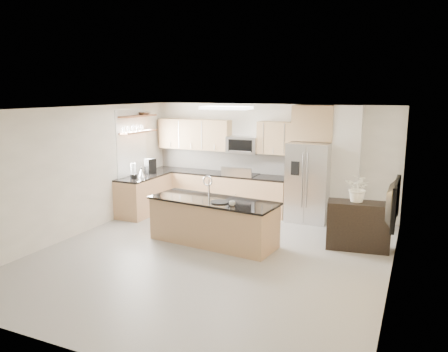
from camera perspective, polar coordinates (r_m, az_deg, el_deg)
The scene contains 27 objects.
floor at distance 7.94m, azimuth -1.82°, elevation -10.37°, with size 6.50×6.50×0.00m, color #A29F9A.
ceiling at distance 7.39m, azimuth -1.94°, elevation 8.74°, with size 6.00×6.50×0.02m, color silver.
wall_back at distance 10.53m, azimuth 5.95°, elevation 2.26°, with size 6.00×0.02×2.60m, color white.
wall_front at distance 4.96m, azimuth -18.85°, elevation -8.32°, with size 6.00×0.02×2.60m, color white.
wall_left at distance 9.26m, azimuth -18.78°, elevation 0.52°, with size 0.02×6.50×2.60m, color white.
wall_right at distance 6.82m, azimuth 21.41°, elevation -3.26°, with size 0.02×6.50×2.60m, color white.
back_counter at distance 10.83m, azimuth -0.83°, elevation -1.89°, with size 3.55×0.66×1.44m.
left_counter at distance 10.63m, azimuth -10.43°, elevation -2.39°, with size 0.66×1.50×0.92m.
range at distance 10.58m, azimuth 2.21°, elevation -2.21°, with size 0.76×0.64×1.14m.
upper_cabinets at distance 10.79m, azimuth -0.87°, elevation 5.34°, with size 3.50×0.33×0.75m.
microwave at distance 10.49m, azimuth 2.52°, elevation 4.10°, with size 0.76×0.40×0.40m.
refrigerator at distance 9.96m, azimuth 11.01°, elevation -0.79°, with size 0.92×0.78×1.78m.
partition_column at distance 9.96m, azimuth 15.66°, elevation 1.41°, with size 0.60×0.30×2.60m, color silver.
window at distance 10.60m, azimuth -12.00°, elevation 4.05°, with size 0.04×1.15×1.65m.
shelf_lower at distance 10.58m, azimuth -11.18°, elevation 5.70°, with size 0.30×1.20×0.04m, color brown.
shelf_upper at distance 10.55m, azimuth -11.26°, elevation 7.70°, with size 0.30×1.20×0.04m, color brown.
ceiling_fixture at distance 9.01m, azimuth 0.30°, elevation 8.90°, with size 1.00×0.50×0.06m, color white.
island at distance 8.44m, azimuth -1.41°, elevation -5.92°, with size 2.57×1.15×1.29m.
credenza at distance 8.49m, azimuth 17.10°, elevation -6.22°, with size 1.12×0.47×0.89m, color black.
cup at distance 7.86m, azimuth 1.07°, elevation -3.60°, with size 0.11×0.11×0.09m, color silver.
platter at distance 8.09m, azimuth -0.56°, elevation -3.42°, with size 0.35×0.35×0.02m, color black.
blender at distance 10.21m, azimuth -11.76°, elevation 0.53°, with size 0.16×0.16×0.36m.
kettle at distance 10.38m, azimuth -10.73°, elevation 0.44°, with size 0.18×0.18×0.23m.
coffee_maker at distance 10.79m, azimuth -9.63°, elevation 1.25°, with size 0.26×0.28×0.36m.
bowl at distance 10.79m, azimuth -10.34°, elevation 8.14°, with size 0.37×0.37×0.09m, color silver.
flower_vase at distance 8.31m, azimuth 17.23°, elevation -0.66°, with size 0.70×0.61×0.78m, color white.
television at distance 6.62m, azimuth 20.56°, elevation -3.18°, with size 1.08×0.14×0.62m, color black.
Camera 1 is at (3.27, -6.63, 2.89)m, focal length 35.00 mm.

